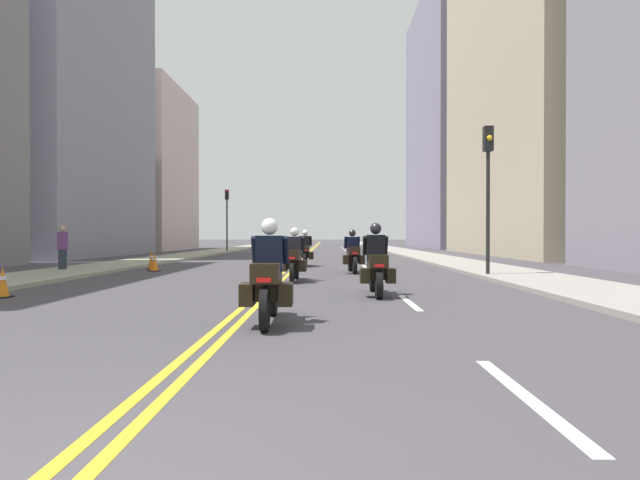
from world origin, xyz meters
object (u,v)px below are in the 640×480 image
at_px(motorcycle_4, 305,251).
at_px(traffic_cone_0, 3,282).
at_px(pedestrian_1, 63,248).
at_px(motorcycle_2, 294,259).
at_px(traffic_light_far, 227,209).
at_px(motorcycle_1, 376,267).
at_px(traffic_light_near, 488,174).
at_px(motorcycle_0, 269,281).
at_px(traffic_cone_2, 151,259).
at_px(motorcycle_3, 353,255).
at_px(traffic_cone_1, 154,262).

bearing_deg(motorcycle_4, traffic_cone_0, -118.11).
xyz_separation_m(traffic_cone_0, pedestrian_1, (-2.66, 7.59, 0.55)).
distance_m(motorcycle_2, traffic_light_far, 27.42).
xyz_separation_m(motorcycle_1, traffic_cone_0, (-8.18, -0.49, -0.31)).
distance_m(traffic_cone_0, traffic_light_near, 13.79).
distance_m(motorcycle_0, traffic_light_far, 34.49).
relative_size(motorcycle_1, traffic_cone_2, 2.63).
bearing_deg(motorcycle_1, traffic_cone_0, -176.18).
distance_m(motorcycle_3, traffic_light_far, 24.70).
relative_size(traffic_cone_0, traffic_cone_1, 0.93).
xyz_separation_m(motorcycle_1, pedestrian_1, (-10.84, 7.10, 0.24)).
height_order(traffic_light_near, traffic_light_far, traffic_light_far).
xyz_separation_m(motorcycle_1, motorcycle_3, (-0.17, 7.06, -0.00)).
bearing_deg(traffic_cone_0, motorcycle_3, 43.31).
distance_m(motorcycle_0, traffic_cone_1, 12.86).
xyz_separation_m(motorcycle_4, traffic_light_far, (-7.18, 18.91, 2.85)).
bearing_deg(motorcycle_1, traffic_cone_1, 134.98).
distance_m(motorcycle_4, traffic_light_near, 8.96).
bearing_deg(pedestrian_1, traffic_cone_0, 83.64).
xyz_separation_m(motorcycle_0, traffic_cone_1, (-5.68, 11.53, -0.31)).
distance_m(motorcycle_4, traffic_cone_2, 6.45).
bearing_deg(pedestrian_1, motorcycle_4, 177.97).
xyz_separation_m(motorcycle_4, pedestrian_1, (-8.77, -3.84, 0.23)).
distance_m(motorcycle_2, traffic_cone_1, 7.03).
height_order(motorcycle_2, pedestrian_1, pedestrian_1).
distance_m(motorcycle_4, traffic_light_far, 20.43).
distance_m(motorcycle_2, traffic_cone_0, 7.32).
bearing_deg(motorcycle_1, traffic_cone_2, 133.28).
distance_m(motorcycle_0, motorcycle_4, 14.68).
relative_size(motorcycle_1, traffic_light_far, 0.42).
bearing_deg(motorcycle_0, motorcycle_3, 79.25).
relative_size(motorcycle_1, pedestrian_1, 1.24).
xyz_separation_m(motorcycle_2, traffic_cone_1, (-5.60, 4.24, -0.30)).
bearing_deg(traffic_light_far, motorcycle_1, -72.78).
bearing_deg(pedestrian_1, traffic_cone_1, 166.51).
xyz_separation_m(motorcycle_0, traffic_cone_0, (-6.18, 3.26, -0.33)).
xyz_separation_m(traffic_cone_0, traffic_cone_2, (0.06, 9.23, 0.07)).
relative_size(traffic_cone_2, traffic_light_near, 0.17).
xyz_separation_m(motorcycle_0, motorcycle_2, (-0.08, 7.29, -0.01)).
height_order(motorcycle_2, traffic_light_near, traffic_light_near).
relative_size(traffic_light_near, traffic_light_far, 0.96).
bearing_deg(pedestrian_1, traffic_light_far, -119.65).
xyz_separation_m(motorcycle_0, motorcycle_3, (1.83, 10.81, -0.02)).
height_order(traffic_cone_0, traffic_light_near, traffic_light_near).
relative_size(traffic_cone_1, traffic_cone_2, 0.89).
bearing_deg(traffic_cone_0, motorcycle_4, 61.86).
bearing_deg(traffic_cone_2, motorcycle_0, -63.86).
height_order(motorcycle_0, motorcycle_1, motorcycle_1).
xyz_separation_m(traffic_cone_1, traffic_light_far, (-1.58, 22.06, 3.15)).
bearing_deg(pedestrian_1, traffic_light_near, 146.39).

